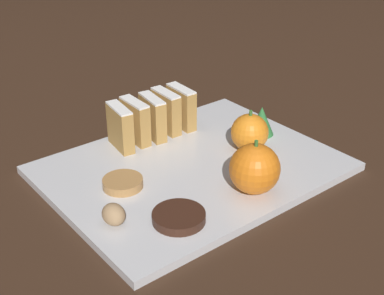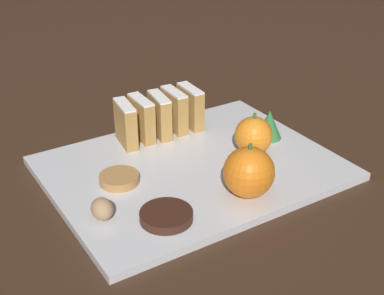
{
  "view_description": "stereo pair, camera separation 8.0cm",
  "coord_description": "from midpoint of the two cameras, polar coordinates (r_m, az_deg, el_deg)",
  "views": [
    {
      "loc": [
        0.55,
        -0.44,
        0.42
      ],
      "look_at": [
        0.0,
        0.0,
        0.04
      ],
      "focal_mm": 50.0,
      "sensor_mm": 36.0,
      "label": 1
    },
    {
      "loc": [
        0.6,
        -0.37,
        0.42
      ],
      "look_at": [
        0.0,
        0.0,
        0.04
      ],
      "focal_mm": 50.0,
      "sensor_mm": 36.0,
      "label": 2
    }
  ],
  "objects": [
    {
      "name": "ground_plane",
      "position": [
        0.82,
        -2.79,
        -2.66
      ],
      "size": [
        6.0,
        6.0,
        0.0
      ],
      "primitive_type": "plane",
      "color": "#382316"
    },
    {
      "name": "serving_platter",
      "position": [
        0.82,
        -2.8,
        -2.3
      ],
      "size": [
        0.32,
        0.42,
        0.01
      ],
      "color": "silver",
      "rests_on": "ground_plane"
    },
    {
      "name": "stollen_slice_front",
      "position": [
        0.86,
        -10.32,
        2.05
      ],
      "size": [
        0.07,
        0.03,
        0.07
      ],
      "color": "#B28442",
      "rests_on": "serving_platter"
    },
    {
      "name": "stollen_slice_second",
      "position": [
        0.88,
        -8.69,
        2.72
      ],
      "size": [
        0.06,
        0.02,
        0.07
      ],
      "color": "#B28442",
      "rests_on": "serving_platter"
    },
    {
      "name": "stollen_slice_third",
      "position": [
        0.89,
        -6.81,
        3.17
      ],
      "size": [
        0.07,
        0.03,
        0.07
      ],
      "color": "#B28442",
      "rests_on": "serving_platter"
    },
    {
      "name": "stollen_slice_fourth",
      "position": [
        0.91,
        -5.32,
        3.8
      ],
      "size": [
        0.06,
        0.02,
        0.07
      ],
      "color": "#B28442",
      "rests_on": "serving_platter"
    },
    {
      "name": "stollen_slice_fifth",
      "position": [
        0.92,
        -3.64,
        4.27
      ],
      "size": [
        0.06,
        0.02,
        0.07
      ],
      "color": "#B28442",
      "rests_on": "serving_platter"
    },
    {
      "name": "orange_near",
      "position": [
        0.73,
        3.62,
        -2.37
      ],
      "size": [
        0.07,
        0.07,
        0.08
      ],
      "color": "orange",
      "rests_on": "serving_platter"
    },
    {
      "name": "orange_far",
      "position": [
        0.84,
        3.49,
        1.54
      ],
      "size": [
        0.06,
        0.06,
        0.07
      ],
      "color": "orange",
      "rests_on": "serving_platter"
    },
    {
      "name": "walnut",
      "position": [
        0.69,
        -11.67,
        -7.1
      ],
      "size": [
        0.03,
        0.03,
        0.03
      ],
      "color": "tan",
      "rests_on": "serving_platter"
    },
    {
      "name": "chocolate_cookie",
      "position": [
        0.69,
        -4.76,
        -7.51
      ],
      "size": [
        0.07,
        0.07,
        0.01
      ],
      "color": "#381E14",
      "rests_on": "serving_platter"
    },
    {
      "name": "gingerbread_cookie",
      "position": [
        0.77,
        -10.37,
        -3.82
      ],
      "size": [
        0.06,
        0.06,
        0.01
      ],
      "color": "#B27F47",
      "rests_on": "serving_platter"
    },
    {
      "name": "evergreen_sprig",
      "position": [
        0.9,
        4.9,
        2.82
      ],
      "size": [
        0.04,
        0.04,
        0.05
      ],
      "color": "#2D7538",
      "rests_on": "serving_platter"
    }
  ]
}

